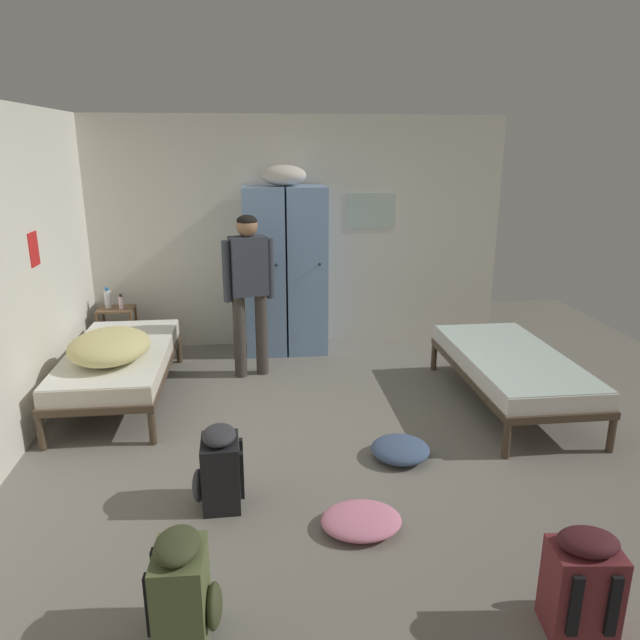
{
  "coord_description": "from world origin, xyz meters",
  "views": [
    {
      "loc": [
        -0.5,
        -4.19,
        2.29
      ],
      "look_at": [
        0.0,
        0.25,
        0.95
      ],
      "focal_mm": 33.27,
      "sensor_mm": 36.0,
      "label": 1
    }
  ],
  "objects": [
    {
      "name": "clothes_pile_pink",
      "position": [
        0.1,
        -1.1,
        0.06
      ],
      "size": [
        0.5,
        0.42,
        0.11
      ],
      "color": "pink",
      "rests_on": "ground_plane"
    },
    {
      "name": "clothes_pile_denim",
      "position": [
        0.55,
        -0.28,
        0.07
      ],
      "size": [
        0.44,
        0.44,
        0.14
      ],
      "color": "#42567A",
      "rests_on": "ground_plane"
    },
    {
      "name": "water_bottle",
      "position": [
        -2.09,
        2.24,
        0.67
      ],
      "size": [
        0.07,
        0.07,
        0.23
      ],
      "color": "white",
      "rests_on": "shelf_unit"
    },
    {
      "name": "lotion_bottle",
      "position": [
        -1.94,
        2.18,
        0.64
      ],
      "size": [
        0.05,
        0.05,
        0.16
      ],
      "color": "beige",
      "rests_on": "shelf_unit"
    },
    {
      "name": "person_traveler",
      "position": [
        -0.56,
        1.55,
        0.99
      ],
      "size": [
        0.5,
        0.29,
        1.63
      ],
      "color": "#3D3833",
      "rests_on": "ground_plane"
    },
    {
      "name": "backpack_maroon",
      "position": [
        1.01,
        -1.98,
        0.26
      ],
      "size": [
        0.34,
        0.36,
        0.55
      ],
      "color": "maroon",
      "rests_on": "ground_plane"
    },
    {
      "name": "bedding_heap",
      "position": [
        -1.76,
        0.79,
        0.62
      ],
      "size": [
        0.68,
        0.84,
        0.25
      ],
      "color": "#D1C67F",
      "rests_on": "bed_left_rear"
    },
    {
      "name": "shelf_unit",
      "position": [
        -2.01,
        2.22,
        0.35
      ],
      "size": [
        0.38,
        0.3,
        0.57
      ],
      "color": "brown",
      "rests_on": "ground_plane"
    },
    {
      "name": "backpack_olive",
      "position": [
        -0.89,
        -1.8,
        0.26
      ],
      "size": [
        0.34,
        0.33,
        0.55
      ],
      "color": "#566038",
      "rests_on": "ground_plane"
    },
    {
      "name": "bed_right",
      "position": [
        1.76,
        0.55,
        0.38
      ],
      "size": [
        0.9,
        1.9,
        0.49
      ],
      "color": "#473828",
      "rests_on": "ground_plane"
    },
    {
      "name": "bed_left_rear",
      "position": [
        -1.76,
        1.07,
        0.38
      ],
      "size": [
        0.9,
        1.9,
        0.49
      ],
      "color": "#473828",
      "rests_on": "ground_plane"
    },
    {
      "name": "backpack_black",
      "position": [
        -0.77,
        -0.73,
        0.26
      ],
      "size": [
        0.34,
        0.33,
        0.55
      ],
      "color": "black",
      "rests_on": "ground_plane"
    },
    {
      "name": "room_backdrop",
      "position": [
        -1.21,
        1.24,
        1.3
      ],
      "size": [
        4.74,
        5.15,
        2.59
      ],
      "color": "silver",
      "rests_on": "ground_plane"
    },
    {
      "name": "ground_plane",
      "position": [
        0.0,
        0.0,
        0.0
      ],
      "size": [
        8.14,
        8.14,
        0.0
      ],
      "primitive_type": "plane",
      "color": "slate"
    },
    {
      "name": "locker_bank",
      "position": [
        -0.16,
        2.26,
        0.97
      ],
      "size": [
        0.9,
        0.55,
        2.07
      ],
      "color": "#7A9ECC",
      "rests_on": "ground_plane"
    }
  ]
}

